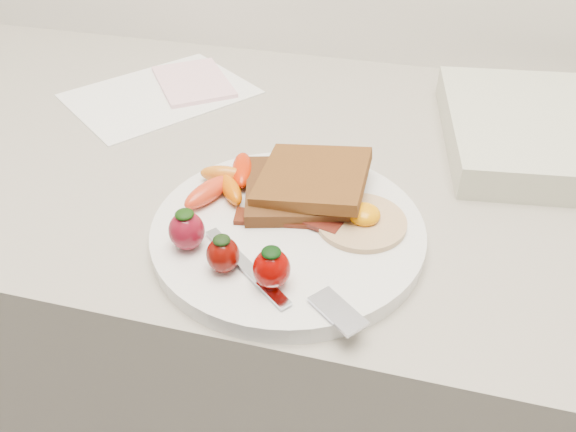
# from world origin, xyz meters

# --- Properties ---
(counter) EXTENTS (2.00, 0.60, 0.90)m
(counter) POSITION_xyz_m (0.00, 1.70, 0.45)
(counter) COLOR gray
(counter) RESTS_ON ground
(plate) EXTENTS (0.27, 0.27, 0.02)m
(plate) POSITION_xyz_m (-0.01, 1.54, 0.91)
(plate) COLOR white
(plate) RESTS_ON counter
(toast_lower) EXTENTS (0.13, 0.13, 0.01)m
(toast_lower) POSITION_xyz_m (-0.01, 1.59, 0.93)
(toast_lower) COLOR black
(toast_lower) RESTS_ON plate
(toast_upper) EXTENTS (0.11, 0.11, 0.03)m
(toast_upper) POSITION_xyz_m (0.00, 1.59, 0.94)
(toast_upper) COLOR #4B2913
(toast_upper) RESTS_ON toast_lower
(fried_egg) EXTENTS (0.12, 0.12, 0.02)m
(fried_egg) POSITION_xyz_m (0.06, 1.56, 0.92)
(fried_egg) COLOR beige
(fried_egg) RESTS_ON plate
(bacon_strips) EXTENTS (0.11, 0.07, 0.01)m
(bacon_strips) POSITION_xyz_m (-0.01, 1.55, 0.92)
(bacon_strips) COLOR black
(bacon_strips) RESTS_ON plate
(baby_carrots) EXTENTS (0.07, 0.12, 0.02)m
(baby_carrots) POSITION_xyz_m (-0.09, 1.58, 0.93)
(baby_carrots) COLOR orange
(baby_carrots) RESTS_ON plate
(strawberries) EXTENTS (0.12, 0.06, 0.04)m
(strawberries) POSITION_xyz_m (-0.05, 1.47, 0.94)
(strawberries) COLOR maroon
(strawberries) RESTS_ON plate
(fork) EXTENTS (0.17, 0.10, 0.00)m
(fork) POSITION_xyz_m (0.01, 1.45, 0.92)
(fork) COLOR silver
(fork) RESTS_ON plate
(paper_sheet) EXTENTS (0.29, 0.31, 0.00)m
(paper_sheet) POSITION_xyz_m (-0.27, 1.80, 0.90)
(paper_sheet) COLOR white
(paper_sheet) RESTS_ON counter
(notepad) EXTENTS (0.16, 0.17, 0.01)m
(notepad) POSITION_xyz_m (-0.24, 1.85, 0.91)
(notepad) COLOR #FEC6D6
(notepad) RESTS_ON paper_sheet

